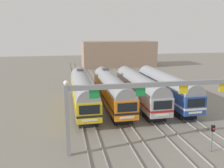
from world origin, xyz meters
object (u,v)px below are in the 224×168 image
Objects in this scene: commuter_train_stainless at (139,88)px; yard_signal_mast at (213,133)px; commuter_train_blue at (165,86)px; commuter_train_yellow at (83,90)px; commuter_train_orange at (112,89)px; catenary_gantry at (162,96)px.

commuter_train_stainless reaches higher than yard_signal_mast.
commuter_train_blue is at bearing 0.00° from commuter_train_stainless.
commuter_train_stainless is 4.25m from commuter_train_blue.
commuter_train_yellow is at bearing 124.49° from yard_signal_mast.
catenary_gantry reaches higher than commuter_train_orange.
yard_signal_mast is at bearing -82.18° from commuter_train_stainless.
catenary_gantry is 5.70m from yard_signal_mast.
yard_signal_mast is (6.38, -15.48, -0.80)m from commuter_train_orange.
commuter_train_yellow is 8.51m from commuter_train_stainless.
catenary_gantry is (-2.13, -13.49, 2.44)m from commuter_train_stainless.
commuter_train_blue is at bearing 64.69° from catenary_gantry.
commuter_train_orange is 1.00× the size of commuter_train_blue.
commuter_train_orange is at bearing 112.40° from yard_signal_mast.
commuter_train_stainless is (4.25, -0.00, -0.00)m from commuter_train_orange.
catenary_gantry reaches higher than yard_signal_mast.
yard_signal_mast is (10.64, -15.48, -0.80)m from commuter_train_yellow.
catenary_gantry is at bearing -64.70° from commuter_train_yellow.
commuter_train_yellow is 12.76m from commuter_train_blue.
commuter_train_orange is at bearing 179.97° from commuter_train_blue.
commuter_train_yellow is at bearing 179.97° from commuter_train_stainless.
commuter_train_yellow is 1.00× the size of commuter_train_blue.
commuter_train_stainless is at bearing -0.06° from commuter_train_orange.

